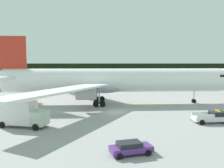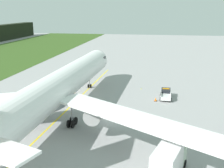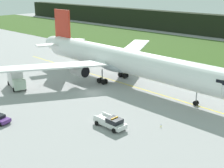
# 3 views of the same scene
# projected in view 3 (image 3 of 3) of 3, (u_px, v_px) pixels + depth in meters

# --- Properties ---
(ground) EXTENTS (320.00, 320.00, 0.00)m
(ground) POSITION_uv_depth(u_px,v_px,m) (93.00, 93.00, 64.57)
(ground) COLOR #969697
(grass_verge) EXTENTS (320.00, 42.15, 0.04)m
(grass_verge) POSITION_uv_depth(u_px,v_px,m) (214.00, 52.00, 101.51)
(grass_verge) COLOR #33511D
(grass_verge) RESTS_ON ground
(taxiway_centerline_main) EXTENTS (76.92, 2.79, 0.01)m
(taxiway_centerline_main) POSITION_uv_depth(u_px,v_px,m) (124.00, 84.00, 70.40)
(taxiway_centerline_main) COLOR yellow
(taxiway_centerline_main) RESTS_ON ground
(airliner) EXTENTS (57.87, 51.52, 14.93)m
(airliner) POSITION_uv_depth(u_px,v_px,m) (122.00, 60.00, 69.30)
(airliner) COLOR white
(airliner) RESTS_ON ground
(ops_pickup_truck) EXTENTS (5.66, 2.39, 1.94)m
(ops_pickup_truck) POSITION_uv_depth(u_px,v_px,m) (111.00, 122.00, 48.86)
(ops_pickup_truck) COLOR silver
(ops_pickup_truck) RESTS_ON ground
(catering_truck) EXTENTS (7.25, 4.37, 3.87)m
(catering_truck) POSITION_uv_depth(u_px,v_px,m) (16.00, 79.00, 67.32)
(catering_truck) COLOR #B5C8B3
(catering_truck) RESTS_ON ground
(apron_cone) EXTENTS (0.61, 0.61, 0.77)m
(apron_cone) POSITION_uv_depth(u_px,v_px,m) (109.00, 117.00, 51.93)
(apron_cone) COLOR black
(apron_cone) RESTS_ON ground
(taxiway_edge_light_east) EXTENTS (0.12, 0.12, 0.48)m
(taxiway_edge_light_east) POSITION_uv_depth(u_px,v_px,m) (161.00, 126.00, 49.14)
(taxiway_edge_light_east) COLOR yellow
(taxiway_edge_light_east) RESTS_ON ground
(taxiway_edge_light_west) EXTENTS (0.12, 0.12, 0.49)m
(taxiway_edge_light_west) POSITION_uv_depth(u_px,v_px,m) (20.00, 74.00, 76.52)
(taxiway_edge_light_west) COLOR yellow
(taxiway_edge_light_west) RESTS_ON ground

